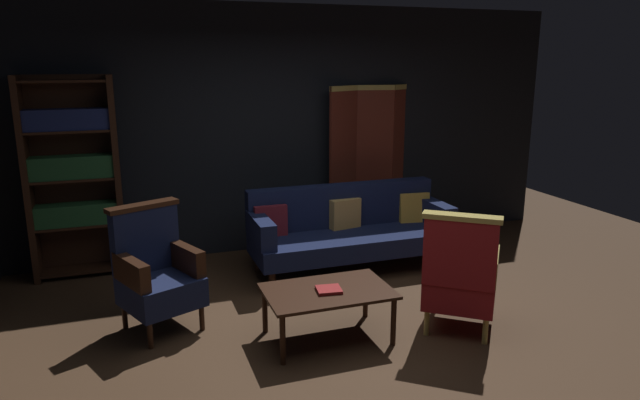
{
  "coord_description": "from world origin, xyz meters",
  "views": [
    {
      "loc": [
        -1.66,
        -3.94,
        2.19
      ],
      "look_at": [
        0.0,
        0.8,
        0.95
      ],
      "focal_mm": 31.95,
      "sensor_mm": 36.0,
      "label": 1
    }
  ],
  "objects_px": {
    "bookshelf": "(73,174)",
    "armchair_wing_left": "(156,272)",
    "book_red_leather": "(329,290)",
    "velvet_couch": "(348,227)",
    "armchair_gilt_accent": "(460,275)",
    "coffee_table": "(328,295)",
    "folding_screen": "(374,161)"
  },
  "relations": [
    {
      "from": "book_red_leather",
      "to": "armchair_wing_left",
      "type": "bearing_deg",
      "value": 151.13
    },
    {
      "from": "velvet_couch",
      "to": "bookshelf",
      "type": "bearing_deg",
      "value": 164.69
    },
    {
      "from": "armchair_wing_left",
      "to": "armchair_gilt_accent",
      "type": "bearing_deg",
      "value": -20.87
    },
    {
      "from": "coffee_table",
      "to": "armchair_wing_left",
      "type": "xyz_separation_m",
      "value": [
        -1.26,
        0.66,
        0.12
      ]
    },
    {
      "from": "bookshelf",
      "to": "book_red_leather",
      "type": "xyz_separation_m",
      "value": [
        1.93,
        -2.22,
        -0.64
      ]
    },
    {
      "from": "velvet_couch",
      "to": "armchair_wing_left",
      "type": "bearing_deg",
      "value": -158.85
    },
    {
      "from": "bookshelf",
      "to": "armchair_gilt_accent",
      "type": "relative_size",
      "value": 1.97
    },
    {
      "from": "book_red_leather",
      "to": "armchair_gilt_accent",
      "type": "bearing_deg",
      "value": -10.22
    },
    {
      "from": "book_red_leather",
      "to": "folding_screen",
      "type": "bearing_deg",
      "value": 58.42
    },
    {
      "from": "bookshelf",
      "to": "velvet_couch",
      "type": "xyz_separation_m",
      "value": [
        2.7,
        -0.74,
        -0.62
      ]
    },
    {
      "from": "folding_screen",
      "to": "book_red_leather",
      "type": "height_order",
      "value": "folding_screen"
    },
    {
      "from": "coffee_table",
      "to": "armchair_gilt_accent",
      "type": "distance_m",
      "value": 1.09
    },
    {
      "from": "coffee_table",
      "to": "armchair_gilt_accent",
      "type": "bearing_deg",
      "value": -11.89
    },
    {
      "from": "armchair_wing_left",
      "to": "folding_screen",
      "type": "bearing_deg",
      "value": 31.46
    },
    {
      "from": "armchair_gilt_accent",
      "to": "velvet_couch",
      "type": "bearing_deg",
      "value": 100.27
    },
    {
      "from": "bookshelf",
      "to": "armchair_wing_left",
      "type": "relative_size",
      "value": 1.97
    },
    {
      "from": "book_red_leather",
      "to": "coffee_table",
      "type": "bearing_deg",
      "value": 84.67
    },
    {
      "from": "bookshelf",
      "to": "coffee_table",
      "type": "bearing_deg",
      "value": -48.46
    },
    {
      "from": "bookshelf",
      "to": "book_red_leather",
      "type": "relative_size",
      "value": 10.75
    },
    {
      "from": "bookshelf",
      "to": "velvet_couch",
      "type": "distance_m",
      "value": 2.87
    },
    {
      "from": "velvet_couch",
      "to": "coffee_table",
      "type": "distance_m",
      "value": 1.64
    },
    {
      "from": "armchair_wing_left",
      "to": "book_red_leather",
      "type": "bearing_deg",
      "value": -28.87
    },
    {
      "from": "bookshelf",
      "to": "coffee_table",
      "type": "relative_size",
      "value": 2.05
    },
    {
      "from": "armchair_gilt_accent",
      "to": "armchair_wing_left",
      "type": "height_order",
      "value": "same"
    },
    {
      "from": "velvet_couch",
      "to": "coffee_table",
      "type": "height_order",
      "value": "velvet_couch"
    },
    {
      "from": "armchair_gilt_accent",
      "to": "armchair_wing_left",
      "type": "bearing_deg",
      "value": 159.13
    },
    {
      "from": "folding_screen",
      "to": "velvet_couch",
      "type": "xyz_separation_m",
      "value": [
        -0.68,
        -0.87,
        -0.53
      ]
    },
    {
      "from": "folding_screen",
      "to": "armchair_gilt_accent",
      "type": "distance_m",
      "value": 2.62
    },
    {
      "from": "bookshelf",
      "to": "velvet_couch",
      "type": "relative_size",
      "value": 0.97
    },
    {
      "from": "coffee_table",
      "to": "book_red_leather",
      "type": "relative_size",
      "value": 5.24
    },
    {
      "from": "armchair_wing_left",
      "to": "bookshelf",
      "type": "bearing_deg",
      "value": 113.82
    },
    {
      "from": "folding_screen",
      "to": "bookshelf",
      "type": "xyz_separation_m",
      "value": [
        -3.38,
        -0.13,
        0.09
      ]
    }
  ]
}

